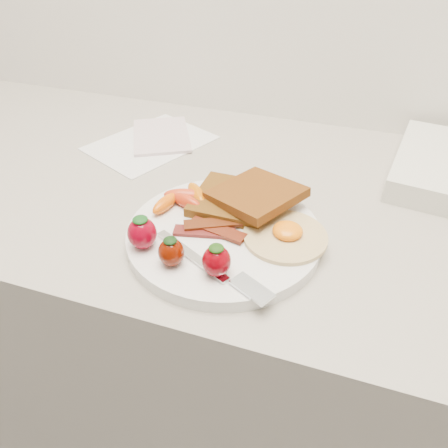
% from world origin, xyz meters
% --- Properties ---
extents(counter, '(2.00, 0.60, 0.90)m').
position_xyz_m(counter, '(0.00, 1.70, 0.45)').
color(counter, gray).
rests_on(counter, ground).
extents(plate, '(0.27, 0.27, 0.02)m').
position_xyz_m(plate, '(-0.02, 1.57, 0.91)').
color(plate, white).
rests_on(plate, counter).
extents(toast_lower, '(0.11, 0.11, 0.01)m').
position_xyz_m(toast_lower, '(-0.03, 1.63, 0.93)').
color(toast_lower, '#4A2507').
rests_on(toast_lower, plate).
extents(toast_upper, '(0.15, 0.15, 0.03)m').
position_xyz_m(toast_upper, '(0.00, 1.64, 0.94)').
color(toast_upper, '#492B0D').
rests_on(toast_upper, toast_lower).
extents(fried_egg, '(0.12, 0.12, 0.02)m').
position_xyz_m(fried_egg, '(0.06, 1.58, 0.92)').
color(fried_egg, beige).
rests_on(fried_egg, plate).
extents(bacon_strips, '(0.10, 0.07, 0.01)m').
position_xyz_m(bacon_strips, '(-0.04, 1.56, 0.92)').
color(bacon_strips, '#41090C').
rests_on(bacon_strips, plate).
extents(baby_carrots, '(0.08, 0.10, 0.02)m').
position_xyz_m(baby_carrots, '(-0.10, 1.61, 0.93)').
color(baby_carrots, red).
rests_on(baby_carrots, plate).
extents(strawberries, '(0.15, 0.06, 0.05)m').
position_xyz_m(strawberries, '(-0.06, 1.49, 0.94)').
color(strawberries, maroon).
rests_on(strawberries, plate).
extents(fork, '(0.18, 0.09, 0.00)m').
position_xyz_m(fork, '(-0.00, 1.49, 0.92)').
color(fork, silver).
rests_on(fork, plate).
extents(paper_sheet, '(0.24, 0.27, 0.00)m').
position_xyz_m(paper_sheet, '(-0.25, 1.80, 0.90)').
color(paper_sheet, white).
rests_on(paper_sheet, counter).
extents(notepad, '(0.17, 0.19, 0.01)m').
position_xyz_m(notepad, '(-0.24, 1.83, 0.91)').
color(notepad, beige).
rests_on(notepad, paper_sheet).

